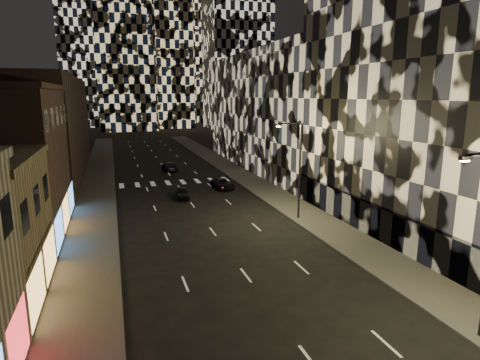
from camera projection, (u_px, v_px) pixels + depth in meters
sidewalk_left at (97, 187)px, 51.15m from camera, size 4.00×120.00×0.15m
sidewalk_right at (245, 177)px, 57.10m from camera, size 4.00×120.00×0.15m
curb_left at (114, 186)px, 51.77m from camera, size 0.20×120.00×0.15m
curb_right at (231, 178)px, 56.47m from camera, size 0.20×120.00×0.15m
retail_filler_left at (43, 128)px, 56.95m from camera, size 10.00×40.00×14.00m
midrise_right at (452, 102)px, 34.05m from camera, size 16.00×25.00×22.00m
midrise_base at (367, 217)px, 33.72m from camera, size 0.60×25.00×3.00m
midrise_filler_right at (291, 111)px, 64.75m from camera, size 16.00×40.00×18.00m
streetlight_far at (297, 164)px, 36.88m from camera, size 2.55×0.25×9.00m
car_dark_midlane at (183, 193)px, 45.69m from camera, size 1.97×3.87×1.26m
car_dark_oncoming at (170, 166)px, 62.41m from camera, size 2.15×4.86×1.39m
car_dark_rightlane at (223, 184)px, 50.33m from camera, size 2.38×4.58×1.23m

